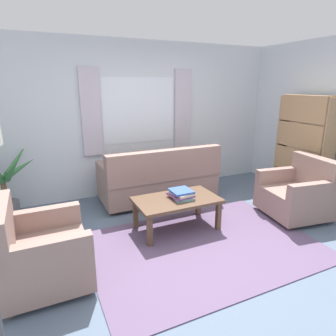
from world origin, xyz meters
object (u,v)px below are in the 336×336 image
object	(u,v)px
armchair_left	(37,252)
bookshelf	(304,147)
armchair_right	(298,193)
book_stack_on_table	(181,194)
couch	(160,179)
coffee_table	(177,203)
potted_plant	(3,187)

from	to	relation	value
armchair_left	bookshelf	world-z (taller)	bookshelf
armchair_right	bookshelf	distance (m)	1.00
armchair_right	book_stack_on_table	distance (m)	1.78
couch	coffee_table	world-z (taller)	couch
coffee_table	potted_plant	world-z (taller)	potted_plant
potted_plant	armchair_left	bearing A→B (deg)	-77.37
armchair_right	coffee_table	bearing A→B (deg)	-93.52
couch	book_stack_on_table	bearing A→B (deg)	82.08
armchair_right	book_stack_on_table	world-z (taller)	armchair_right
armchair_left	coffee_table	bearing A→B (deg)	-75.15
armchair_left	armchair_right	bearing A→B (deg)	-88.82
armchair_left	bookshelf	xyz separation A→B (m)	(4.15, 0.62, 0.53)
armchair_left	couch	bearing A→B (deg)	-52.20
couch	book_stack_on_table	xyz separation A→B (m)	(-0.15, -1.05, 0.13)
couch	book_stack_on_table	world-z (taller)	couch
potted_plant	bookshelf	world-z (taller)	bookshelf
coffee_table	bookshelf	world-z (taller)	bookshelf
couch	coffee_table	bearing A→B (deg)	78.79
armchair_left	book_stack_on_table	size ratio (longest dim) A/B	2.62
couch	bookshelf	bearing A→B (deg)	158.77
potted_plant	bookshelf	size ratio (longest dim) A/B	0.66
couch	coffee_table	distance (m)	1.05
couch	bookshelf	world-z (taller)	bookshelf
armchair_left	potted_plant	bearing A→B (deg)	12.56
couch	potted_plant	size ratio (longest dim) A/B	1.66
armchair_left	coffee_table	distance (m)	1.77
couch	armchair_left	bearing A→B (deg)	37.87
armchair_right	bookshelf	xyz separation A→B (m)	(0.65, 0.54, 0.53)
armchair_left	armchair_right	distance (m)	3.50
couch	bookshelf	distance (m)	2.46
couch	potted_plant	distance (m)	2.29
armchair_left	armchair_right	world-z (taller)	same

